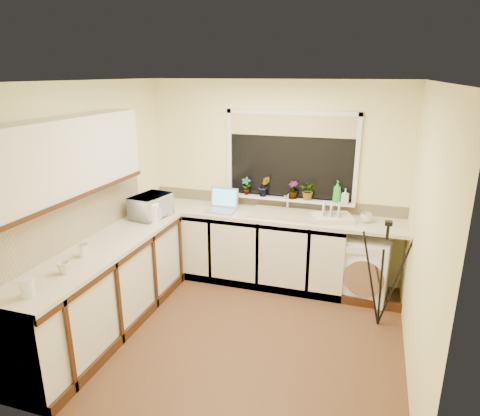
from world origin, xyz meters
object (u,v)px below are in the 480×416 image
plant_a (246,186)px  cup_back (366,218)px  cup_left (64,268)px  kettle (153,213)px  glass_jug (27,288)px  dish_rack (333,218)px  soap_bottle_green (337,191)px  steel_jar (84,250)px  plant_b (264,186)px  soap_bottle_clear (345,196)px  washing_machine (365,267)px  plant_c (293,190)px  microwave (151,206)px  laptop (222,204)px  tripod (383,275)px

plant_a → cup_back: (1.47, -0.18, -0.21)m
plant_a → cup_left: 2.48m
cup_back → cup_left: bearing=-138.4°
kettle → glass_jug: size_ratio=1.34×
dish_rack → cup_back: bearing=-11.7°
kettle → soap_bottle_green: soap_bottle_green is taller
steel_jar → plant_b: plant_b is taller
plant_b → cup_back: size_ratio=1.92×
steel_jar → cup_left: (0.06, -0.35, -0.01)m
plant_a → soap_bottle_green: soap_bottle_green is taller
plant_b → soap_bottle_clear: size_ratio=1.45×
soap_bottle_clear → glass_jug: bearing=-128.2°
steel_jar → washing_machine: bearing=34.6°
steel_jar → soap_bottle_green: bearing=43.3°
washing_machine → steel_jar: (-2.48, -1.71, 0.59)m
soap_bottle_clear → plant_c: bearing=178.5°
cup_back → plant_c: bearing=168.0°
soap_bottle_green → kettle: bearing=-155.5°
washing_machine → kettle: 2.52m
washing_machine → soap_bottle_clear: bearing=149.5°
kettle → steel_jar: kettle is taller
washing_machine → microwave: microwave is taller
plant_a → cup_left: bearing=-111.6°
glass_jug → plant_c: size_ratio=0.67×
washing_machine → plant_c: (-0.92, 0.24, 0.79)m
cup_back → cup_left: 3.18m
plant_c → cup_back: bearing=-12.0°
laptop → tripod: laptop is taller
glass_jug → steel_jar: glass_jug is taller
dish_rack → plant_a: bearing=146.6°
plant_a → plant_b: size_ratio=0.87×
washing_machine → soap_bottle_clear: soap_bottle_clear is taller
soap_bottle_clear → dish_rack: bearing=-114.8°
plant_a → kettle: bearing=-133.9°
plant_b → soap_bottle_green: bearing=1.4°
cup_back → plant_a: bearing=173.0°
glass_jug → microwave: 1.96m
dish_rack → steel_jar: bearing=-161.8°
kettle → steel_jar: (-0.13, -1.07, -0.04)m
soap_bottle_clear → steel_jar: bearing=-138.5°
plant_b → plant_a: bearing=179.6°
laptop → cup_left: (-0.68, -2.05, -0.02)m
kettle → cup_left: kettle is taller
laptop → glass_jug: 2.55m
microwave → dish_rack: bearing=-66.4°
microwave → soap_bottle_green: size_ratio=1.83×
steel_jar → soap_bottle_clear: bearing=41.5°
tripod → microwave: (-2.63, 0.06, 0.46)m
microwave → soap_bottle_clear: soap_bottle_clear is taller
tripod → glass_jug: tripod is taller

